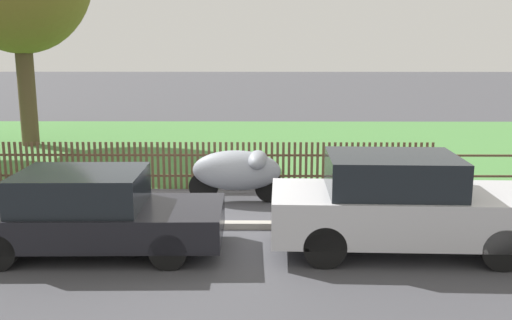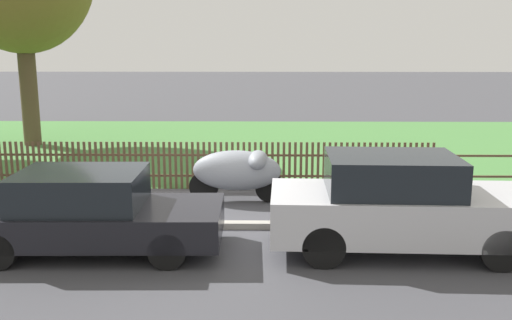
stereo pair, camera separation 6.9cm
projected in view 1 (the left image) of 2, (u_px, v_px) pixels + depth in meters
The scene contains 7 objects.
ground_plane at pixel (192, 230), 10.49m from camera, with size 120.00×120.00×0.00m, color #424247.
kerb_stone at pixel (192, 225), 10.57m from camera, with size 38.89×0.20×0.12m, color #9E998E.
grass_strip at pixel (223, 145), 19.22m from camera, with size 38.89×11.81×0.01m, color #477F3D.
park_fence at pixel (206, 166), 13.34m from camera, with size 38.89×0.05×1.12m.
parked_car_navy_estate at pixel (91, 212), 9.26m from camera, with size 4.16×1.78×1.35m.
parked_car_red_compact at pixel (401, 204), 9.26m from camera, with size 4.35×1.86×1.61m.
covered_motorcycle at pixel (239, 170), 12.24m from camera, with size 2.08×0.91×1.13m.
Camera 1 is at (1.26, -10.01, 3.36)m, focal length 40.00 mm.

